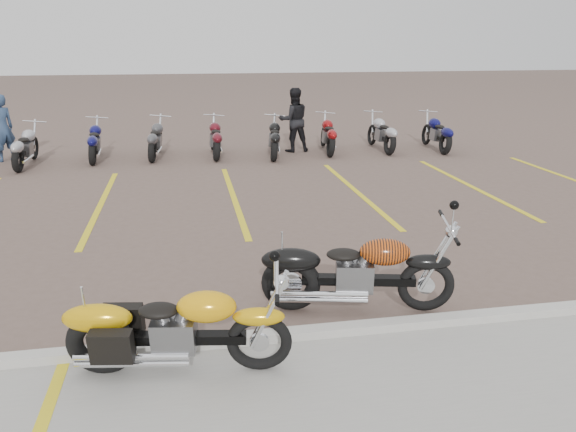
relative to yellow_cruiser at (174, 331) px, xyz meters
name	(u,v)px	position (x,y,z in m)	size (l,w,h in m)	color
ground	(259,271)	(1.16, 2.40, -0.45)	(100.00, 100.00, 0.00)	brown
curb	(283,336)	(1.16, 0.40, -0.39)	(60.00, 0.18, 0.12)	#ADAAA3
parking_stripes	(234,197)	(1.16, 6.40, -0.45)	(38.00, 5.50, 0.01)	gold
yellow_cruiser	(174,331)	(0.00, 0.00, 0.00)	(2.21, 0.52, 0.91)	black
flame_cruiser	(353,275)	(2.12, 0.96, 0.02)	(2.30, 0.66, 0.96)	black
person_a	(2,128)	(-4.64, 11.31, 0.45)	(0.66, 0.43, 1.81)	navy
person_b	(294,120)	(3.39, 11.22, 0.48)	(0.91, 0.71, 1.86)	black
bg_bike_row	(184,139)	(0.19, 10.79, 0.10)	(15.56, 2.02, 1.10)	black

